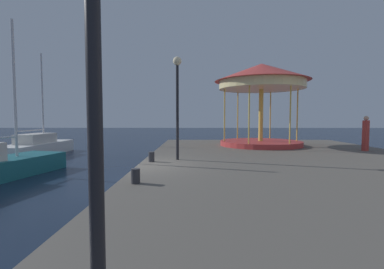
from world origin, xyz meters
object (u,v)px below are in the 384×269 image
object	(u,v)px
bollard_north	(136,176)
person_near_carousel	(366,134)
carousel	(261,85)
bollard_center	(151,157)
lamp_post_mid_promenade	(177,90)
sailboat_white	(37,147)

from	to	relation	value
bollard_north	person_near_carousel	xyz separation A→B (m)	(10.78, 7.36, 0.68)
carousel	bollard_center	bearing A→B (deg)	-132.72
lamp_post_mid_promenade	bollard_center	xyz separation A→B (m)	(-1.02, -0.56, -2.74)
sailboat_white	carousel	world-z (taller)	sailboat_white
lamp_post_mid_promenade	sailboat_white	bearing A→B (deg)	145.31
lamp_post_mid_promenade	bollard_north	size ratio (longest dim) A/B	10.75
sailboat_white	lamp_post_mid_promenade	xyz separation A→B (m)	(10.11, -7.00, 3.15)
bollard_north	bollard_center	bearing A→B (deg)	92.31
lamp_post_mid_promenade	bollard_center	bearing A→B (deg)	-151.20
carousel	person_near_carousel	xyz separation A→B (m)	(4.97, -2.70, -2.96)
lamp_post_mid_promenade	person_near_carousel	distance (m)	10.61
carousel	lamp_post_mid_promenade	bearing A→B (deg)	-129.98
sailboat_white	bollard_north	xyz separation A→B (m)	(9.24, -11.17, 0.41)
bollard_north	bollard_center	size ratio (longest dim) A/B	1.00
bollard_center	person_near_carousel	world-z (taller)	person_near_carousel
lamp_post_mid_promenade	bollard_north	world-z (taller)	lamp_post_mid_promenade
person_near_carousel	sailboat_white	bearing A→B (deg)	169.24
sailboat_white	bollard_north	size ratio (longest dim) A/B	17.75
sailboat_white	bollard_north	distance (m)	14.50
sailboat_white	carousel	bearing A→B (deg)	-4.22
carousel	bollard_north	world-z (taller)	carousel
carousel	lamp_post_mid_promenade	size ratio (longest dim) A/B	1.38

